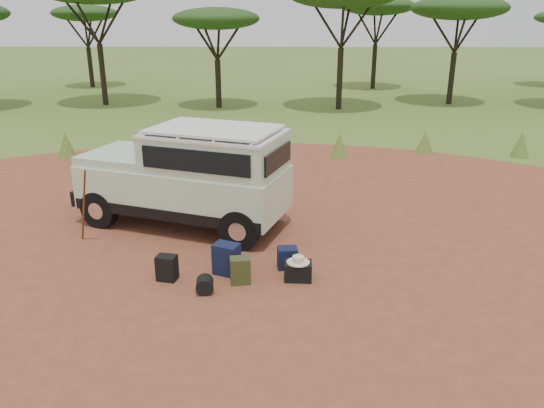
{
  "coord_description": "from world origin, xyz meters",
  "views": [
    {
      "loc": [
        0.95,
        -8.68,
        4.49
      ],
      "look_at": [
        0.85,
        1.01,
        1.0
      ],
      "focal_mm": 35.0,
      "sensor_mm": 36.0,
      "label": 1
    }
  ],
  "objects_px": {
    "backpack_navy": "(227,259)",
    "duffel_navy": "(287,258)",
    "walking_staff": "(84,206)",
    "hard_case": "(298,271)",
    "safari_vehicle": "(189,178)",
    "backpack_black": "(167,268)",
    "backpack_olive": "(240,271)"
  },
  "relations": [
    {
      "from": "walking_staff",
      "to": "backpack_navy",
      "type": "relative_size",
      "value": 2.91
    },
    {
      "from": "backpack_navy",
      "to": "hard_case",
      "type": "height_order",
      "value": "backpack_navy"
    },
    {
      "from": "safari_vehicle",
      "to": "walking_staff",
      "type": "relative_size",
      "value": 2.91
    },
    {
      "from": "safari_vehicle",
      "to": "backpack_black",
      "type": "relative_size",
      "value": 10.53
    },
    {
      "from": "walking_staff",
      "to": "hard_case",
      "type": "height_order",
      "value": "walking_staff"
    },
    {
      "from": "backpack_black",
      "to": "walking_staff",
      "type": "bearing_deg",
      "value": 153.7
    },
    {
      "from": "safari_vehicle",
      "to": "walking_staff",
      "type": "distance_m",
      "value": 2.27
    },
    {
      "from": "hard_case",
      "to": "backpack_navy",
      "type": "bearing_deg",
      "value": 172.64
    },
    {
      "from": "safari_vehicle",
      "to": "walking_staff",
      "type": "height_order",
      "value": "safari_vehicle"
    },
    {
      "from": "walking_staff",
      "to": "safari_vehicle",
      "type": "bearing_deg",
      "value": -17.67
    },
    {
      "from": "backpack_olive",
      "to": "duffel_navy",
      "type": "height_order",
      "value": "backpack_olive"
    },
    {
      "from": "backpack_navy",
      "to": "duffel_navy",
      "type": "relative_size",
      "value": 1.42
    },
    {
      "from": "walking_staff",
      "to": "duffel_navy",
      "type": "distance_m",
      "value": 4.31
    },
    {
      "from": "safari_vehicle",
      "to": "backpack_olive",
      "type": "relative_size",
      "value": 10.21
    },
    {
      "from": "safari_vehicle",
      "to": "hard_case",
      "type": "xyz_separation_m",
      "value": [
        2.3,
        -2.6,
        -0.92
      ]
    },
    {
      "from": "backpack_black",
      "to": "duffel_navy",
      "type": "height_order",
      "value": "backpack_black"
    },
    {
      "from": "walking_staff",
      "to": "backpack_olive",
      "type": "distance_m",
      "value": 3.74
    },
    {
      "from": "backpack_navy",
      "to": "hard_case",
      "type": "xyz_separation_m",
      "value": [
        1.29,
        -0.22,
        -0.12
      ]
    },
    {
      "from": "hard_case",
      "to": "backpack_olive",
      "type": "bearing_deg",
      "value": -170.15
    },
    {
      "from": "backpack_black",
      "to": "backpack_olive",
      "type": "height_order",
      "value": "backpack_olive"
    },
    {
      "from": "backpack_olive",
      "to": "hard_case",
      "type": "height_order",
      "value": "backpack_olive"
    },
    {
      "from": "duffel_navy",
      "to": "hard_case",
      "type": "relative_size",
      "value": 0.86
    },
    {
      "from": "safari_vehicle",
      "to": "backpack_black",
      "type": "bearing_deg",
      "value": -71.07
    },
    {
      "from": "safari_vehicle",
      "to": "backpack_black",
      "type": "height_order",
      "value": "safari_vehicle"
    },
    {
      "from": "backpack_black",
      "to": "duffel_navy",
      "type": "relative_size",
      "value": 1.14
    },
    {
      "from": "safari_vehicle",
      "to": "walking_staff",
      "type": "xyz_separation_m",
      "value": [
        -2.0,
        -1.03,
        -0.28
      ]
    },
    {
      "from": "walking_staff",
      "to": "backpack_olive",
      "type": "bearing_deg",
      "value": -72.23
    },
    {
      "from": "backpack_navy",
      "to": "duffel_navy",
      "type": "xyz_separation_m",
      "value": [
        1.11,
        0.24,
        -0.09
      ]
    },
    {
      "from": "safari_vehicle",
      "to": "hard_case",
      "type": "height_order",
      "value": "safari_vehicle"
    },
    {
      "from": "backpack_navy",
      "to": "backpack_olive",
      "type": "height_order",
      "value": "backpack_navy"
    },
    {
      "from": "backpack_black",
      "to": "hard_case",
      "type": "relative_size",
      "value": 0.98
    },
    {
      "from": "backpack_navy",
      "to": "hard_case",
      "type": "distance_m",
      "value": 1.32
    }
  ]
}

